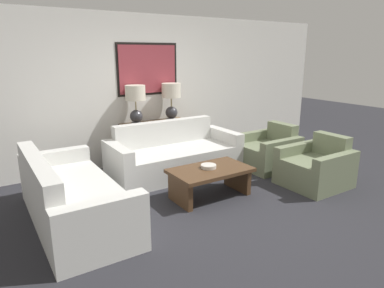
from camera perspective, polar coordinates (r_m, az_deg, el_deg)
ground_plane at (r=4.71m, az=6.40°, el=-10.14°), size 20.00×20.00×0.00m
back_wall at (r=6.40m, az=-7.49°, el=8.97°), size 8.43×0.12×2.65m
console_table at (r=6.33m, az=-6.15°, el=0.26°), size 1.24×0.38×0.78m
table_lamp_left at (r=6.03m, az=-9.39°, el=7.31°), size 0.35×0.35×0.67m
table_lamp_right at (r=6.34m, az=-3.48°, el=7.85°), size 0.35×0.35×0.67m
couch_by_back_wall at (r=5.77m, az=-2.99°, el=-2.13°), size 2.19×0.94×0.85m
couch_by_side at (r=4.40m, az=-19.46°, el=-8.63°), size 0.94×2.19×0.85m
coffee_table at (r=4.84m, az=3.06°, el=-5.40°), size 1.12×0.67×0.42m
decorative_bowl at (r=4.82m, az=2.77°, el=-3.73°), size 0.22×0.22×0.05m
armchair_near_back_wall at (r=6.24m, az=12.52°, el=-1.34°), size 0.92×0.86×0.76m
armchair_near_camera at (r=5.61m, az=19.93°, el=-3.78°), size 0.92×0.86×0.76m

